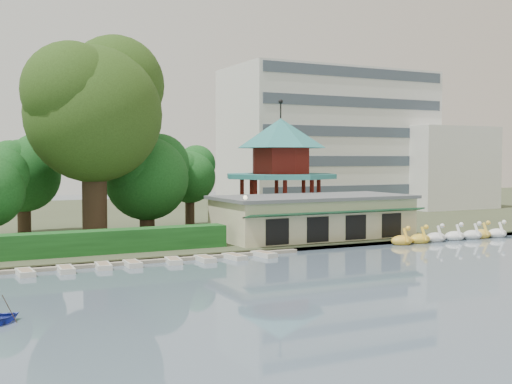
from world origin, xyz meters
TOP-DOWN VIEW (x-y plane):
  - ground_plane at (0.00, 0.00)m, footprint 220.00×220.00m
  - shore at (0.00, 52.00)m, footprint 220.00×70.00m
  - embankment at (0.00, 17.30)m, footprint 220.00×0.60m
  - dock at (-12.00, 17.20)m, footprint 34.00×1.60m
  - boathouse at (10.00, 21.97)m, footprint 18.60×9.39m
  - pavilion at (12.00, 32.00)m, footprint 12.40×12.40m
  - office_building at (32.67, 49.00)m, footprint 38.00×18.00m
  - hedge at (-15.00, 20.50)m, footprint 30.00×2.00m
  - lamp_post at (1.50, 19.00)m, footprint 0.36×0.36m
  - big_tree at (-8.84, 28.19)m, footprint 13.23×12.33m
  - small_trees at (-11.59, 31.84)m, footprint 39.20×16.69m
  - swan_boats at (22.21, 16.59)m, footprint 14.19×2.17m
  - moored_rowboats at (-12.62, 15.73)m, footprint 29.77×2.75m

SIDE VIEW (x-z plane):
  - ground_plane at x=0.00m, z-range 0.00..0.00m
  - dock at x=-12.00m, z-range 0.00..0.24m
  - embankment at x=0.00m, z-range 0.00..0.30m
  - moored_rowboats at x=-12.62m, z-range 0.00..0.36m
  - shore at x=0.00m, z-range 0.00..0.40m
  - swan_boats at x=22.21m, z-range -0.56..1.35m
  - hedge at x=-15.00m, z-range 0.40..2.20m
  - boathouse at x=10.00m, z-range 0.42..4.32m
  - lamp_post at x=1.50m, z-range 1.20..5.48m
  - small_trees at x=-11.59m, z-range 1.28..11.16m
  - pavilion at x=12.00m, z-range 0.73..14.23m
  - office_building at x=32.67m, z-range -0.27..19.73m
  - big_tree at x=-8.84m, z-range 3.26..21.92m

